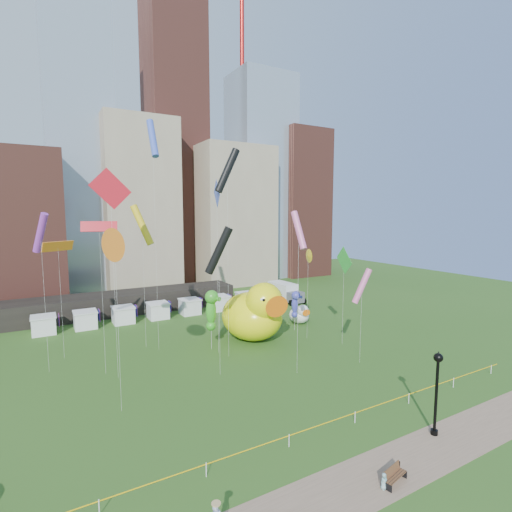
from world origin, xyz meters
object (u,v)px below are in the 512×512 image
box_truck (285,292)px  big_duck (254,313)px  small_duck (300,314)px  seahorse_green (211,307)px  park_bench (394,475)px  toddler (384,481)px  lamppost (437,384)px  seahorse_purple (295,302)px

box_truck → big_duck: bearing=-136.6°
small_duck → seahorse_green: bearing=-162.3°
park_bench → box_truck: (20.60, 42.17, 1.13)m
big_duck → box_truck: big_duck is taller
small_duck → toddler: size_ratio=4.01×
lamppost → toddler: lamppost is taller
small_duck → lamppost: 28.53m
big_duck → park_bench: big_duck is taller
park_bench → box_truck: 46.95m
small_duck → park_bench: 32.66m
park_bench → box_truck: size_ratio=0.25×
big_duck → box_truck: (15.30, 16.08, -1.84)m
small_duck → lamppost: (-8.03, -27.26, 2.45)m
big_duck → park_bench: 26.78m
small_duck → seahorse_green: (-15.03, -3.40, 3.68)m
big_duck → small_duck: big_duck is taller
seahorse_green → toddler: size_ratio=7.25×
lamppost → toddler: size_ratio=6.44×
small_duck → seahorse_purple: bearing=-132.7°
small_duck → seahorse_green: size_ratio=0.55×
lamppost → toddler: bearing=-164.3°
big_duck → park_bench: (-5.30, -26.09, -2.96)m
small_duck → park_bench: size_ratio=2.04×
small_duck → seahorse_green: seahorse_green is taller
park_bench → lamppost: lamppost is taller
seahorse_green → park_bench: bearing=-111.3°
lamppost → box_truck: size_ratio=0.81×
small_duck → lamppost: lamppost is taller
seahorse_purple → lamppost: 25.74m
toddler → small_duck: bearing=59.5°
big_duck → toddler: (-6.22, -26.17, -2.97)m
park_bench → lamppost: 7.51m
small_duck → box_truck: (6.09, 12.92, 0.32)m
big_duck → lamppost: bearing=-92.3°
park_bench → lamppost: size_ratio=0.31×
seahorse_green → seahorse_purple: seahorse_green is taller
seahorse_purple → box_truck: bearing=40.5°
big_duck → seahorse_purple: big_duck is taller
box_truck → toddler: size_ratio=7.98×
lamppost → seahorse_purple: bearing=77.3°
seahorse_green → seahorse_purple: 12.77m
big_duck → small_duck: 9.97m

